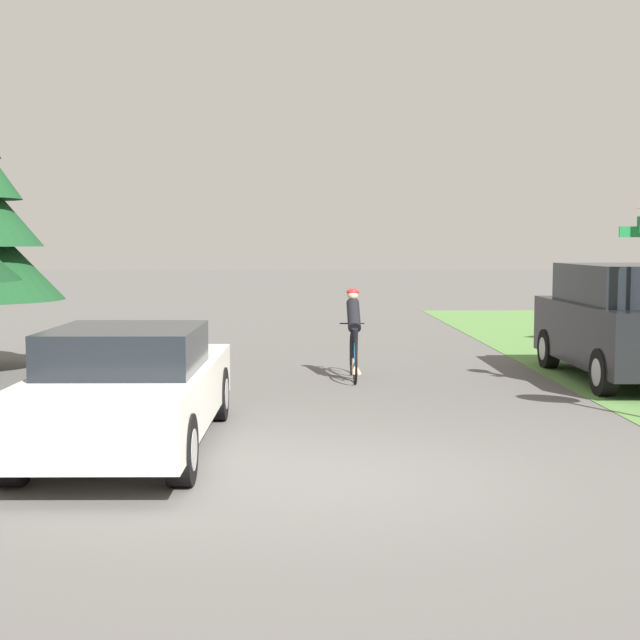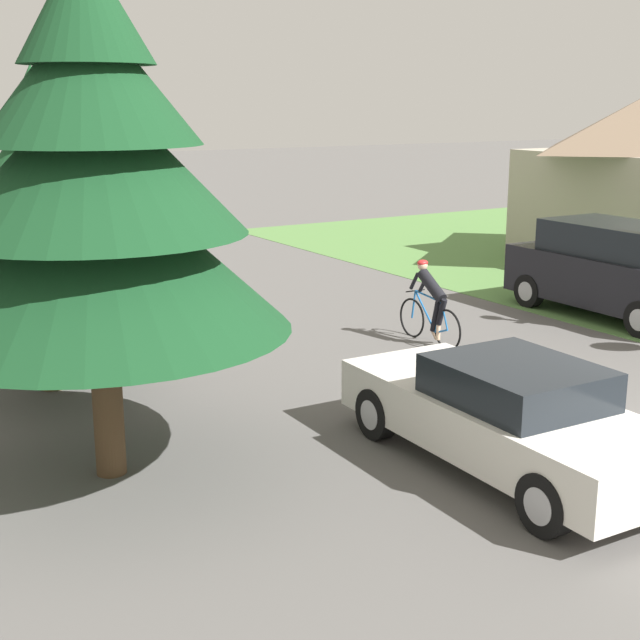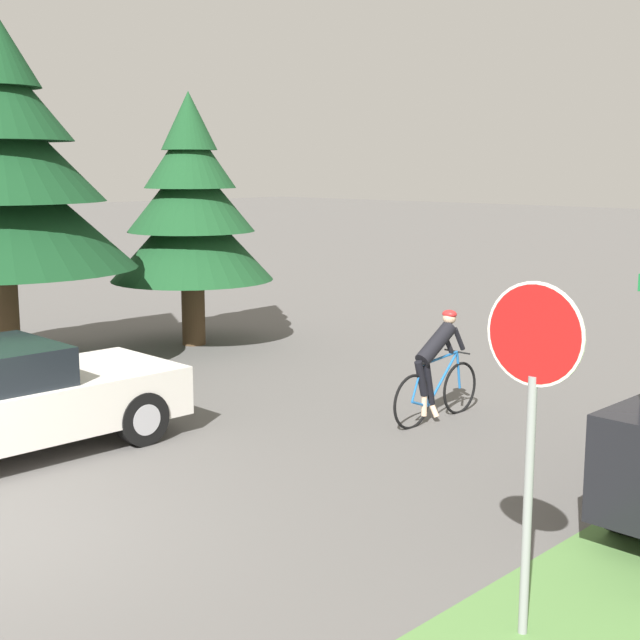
% 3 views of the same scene
% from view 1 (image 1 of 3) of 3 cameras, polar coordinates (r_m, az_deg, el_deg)
% --- Properties ---
extents(ground_plane, '(140.00, 140.00, 0.00)m').
position_cam_1_polar(ground_plane, '(8.98, 0.59, -10.09)').
color(ground_plane, '#5B5956').
extents(sedan_left_lane, '(1.95, 4.73, 1.40)m').
position_cam_1_polar(sedan_left_lane, '(10.32, -12.08, -4.31)').
color(sedan_left_lane, silver).
rests_on(sedan_left_lane, ground).
extents(cyclist, '(0.44, 1.86, 1.57)m').
position_cam_1_polar(cyclist, '(15.28, 2.16, -1.02)').
color(cyclist, black).
rests_on(cyclist, ground).
extents(parked_suv_right, '(2.13, 4.54, 1.97)m').
position_cam_1_polar(parked_suv_right, '(15.94, 19.14, -0.13)').
color(parked_suv_right, black).
rests_on(parked_suv_right, ground).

